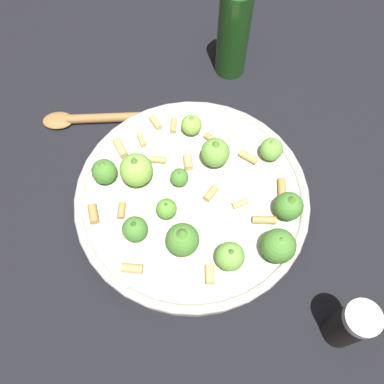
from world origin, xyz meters
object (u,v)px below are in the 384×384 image
at_px(cooking_pan, 193,200).
at_px(olive_oil_bottle, 234,30).
at_px(pepper_shaker, 350,325).
at_px(wooden_spoon, 99,118).

height_order(cooking_pan, olive_oil_bottle, olive_oil_bottle).
relative_size(pepper_shaker, wooden_spoon, 0.48).
bearing_deg(wooden_spoon, pepper_shaker, -24.90).
relative_size(olive_oil_bottle, wooden_spoon, 1.02).
bearing_deg(olive_oil_bottle, wooden_spoon, -132.74).
bearing_deg(olive_oil_bottle, pepper_shaker, -55.45).
bearing_deg(olive_oil_bottle, cooking_pan, -83.70).
distance_m(cooking_pan, olive_oil_bottle, 0.30).
bearing_deg(cooking_pan, pepper_shaker, -23.41).
height_order(pepper_shaker, olive_oil_bottle, olive_oil_bottle).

